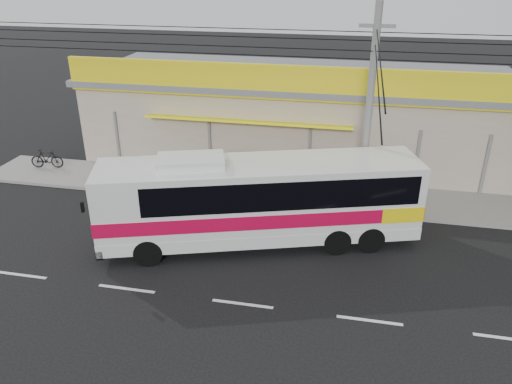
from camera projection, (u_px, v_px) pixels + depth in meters
The scene contains 8 objects.
ground at pixel (258, 262), 18.23m from camera, with size 120.00×120.00×0.00m, color black.
sidewalk at pixel (283, 192), 23.52m from camera, with size 30.00×3.20×0.15m, color slate.
lane_markings at pixel (243, 304), 16.02m from camera, with size 50.00×0.12×0.01m, color silver, non-canonical shape.
storefront_building at pixel (300, 113), 27.48m from camera, with size 22.60×9.20×5.70m.
coach_bus at pixel (265, 197), 18.69m from camera, with size 12.12×6.08×3.68m.
motorbike_red at pixel (197, 181), 23.18m from camera, with size 0.71×2.04×1.07m, color maroon.
motorbike_dark at pixel (47, 159), 25.80m from camera, with size 0.48×1.69×1.01m, color black.
utility_pole at pixel (375, 45), 18.24m from camera, with size 34.00×14.00×8.73m.
Camera 1 is at (3.04, -15.10, 10.09)m, focal length 35.00 mm.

